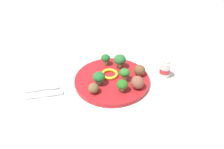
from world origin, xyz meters
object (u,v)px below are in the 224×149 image
object	(u,v)px
broccoli_floret_front_right	(122,85)
pepper_ring_front_left	(109,74)
meatball_front_left	(137,82)
knife	(44,95)
meatball_front_right	(94,88)
yogurt_bottle	(165,69)
plate	(112,80)
meatball_far_rim	(140,70)
broccoli_floret_near_rim	(125,73)
napkin	(42,93)
fork	(44,89)
broccoli_floret_mid_left	(120,60)
broccoli_floret_back_right	(99,77)
broccoli_floret_back_left	(106,58)

from	to	relation	value
broccoli_floret_front_right	pepper_ring_front_left	distance (m)	0.10
meatball_front_left	knife	world-z (taller)	meatball_front_left
meatball_front_right	yogurt_bottle	distance (m)	0.29
plate	meatball_front_left	distance (m)	0.11
meatball_far_rim	plate	bearing A→B (deg)	171.00
plate	meatball_front_left	world-z (taller)	meatball_front_left
broccoli_floret_near_rim	napkin	distance (m)	0.30
broccoli_floret_front_right	fork	size ratio (longest dim) A/B	0.37
napkin	meatball_front_right	bearing A→B (deg)	-25.13
meatball_front_right	yogurt_bottle	xyz separation A→B (m)	(0.29, 0.01, -0.00)
broccoli_floret_mid_left	yogurt_bottle	bearing A→B (deg)	-34.21
broccoli_floret_near_rim	meatball_far_rim	distance (m)	0.07
meatball_front_left	meatball_front_right	size ratio (longest dim) A/B	1.27
broccoli_floret_near_rim	broccoli_floret_front_right	xyz separation A→B (m)	(-0.03, -0.05, -0.00)
broccoli_floret_front_right	meatball_front_right	distance (m)	0.10
broccoli_floret_front_right	broccoli_floret_back_right	size ratio (longest dim) A/B	0.91
meatball_front_left	broccoli_floret_back_left	bearing A→B (deg)	106.27
broccoli_floret_near_rim	knife	size ratio (longest dim) A/B	0.34
pepper_ring_front_left	yogurt_bottle	world-z (taller)	yogurt_bottle
fork	pepper_ring_front_left	bearing A→B (deg)	-5.75
broccoli_floret_back_right	broccoli_floret_mid_left	bearing A→B (deg)	31.21
meatball_front_left	fork	xyz separation A→B (m)	(-0.31, 0.13, -0.03)
meatball_far_rim	fork	world-z (taller)	meatball_far_rim
plate	yogurt_bottle	bearing A→B (deg)	-11.64
meatball_far_rim	knife	bearing A→B (deg)	175.24
pepper_ring_front_left	napkin	distance (m)	0.26
broccoli_floret_front_right	broccoli_floret_mid_left	xyz separation A→B (m)	(0.05, 0.13, 0.01)
pepper_ring_front_left	napkin	world-z (taller)	pepper_ring_front_left
broccoli_floret_near_rim	knife	distance (m)	0.29
meatball_front_left	meatball_front_right	xyz separation A→B (m)	(-0.15, 0.03, -0.01)
meatball_front_right	napkin	size ratio (longest dim) A/B	0.22
pepper_ring_front_left	meatball_far_rim	bearing A→B (deg)	-20.97
broccoli_floret_mid_left	meatball_far_rim	xyz separation A→B (m)	(0.05, -0.07, -0.01)
meatball_front_left	meatball_front_right	world-z (taller)	meatball_front_left
broccoli_floret_near_rim	broccoli_floret_back_left	bearing A→B (deg)	102.93
meatball_front_right	meatball_far_rim	bearing A→B (deg)	8.87
broccoli_floret_near_rim	fork	xyz separation A→B (m)	(-0.29, 0.07, -0.04)
broccoli_floret_near_rim	plate	bearing A→B (deg)	149.07
meatball_far_rim	meatball_front_right	size ratio (longest dim) A/B	1.14
meatball_far_rim	knife	world-z (taller)	meatball_far_rim
broccoli_floret_back_right	meatball_front_left	distance (m)	0.14
broccoli_floret_front_right	meatball_front_right	xyz separation A→B (m)	(-0.09, 0.03, -0.01)
meatball_far_rim	pepper_ring_front_left	size ratio (longest dim) A/B	0.65
napkin	broccoli_floret_near_rim	bearing A→B (deg)	-10.70
broccoli_floret_mid_left	knife	distance (m)	0.31
yogurt_bottle	plate	bearing A→B (deg)	168.36
broccoli_floret_back_right	broccoli_floret_back_left	size ratio (longest dim) A/B	1.09
broccoli_floret_near_rim	broccoli_floret_mid_left	distance (m)	0.08
meatball_front_left	yogurt_bottle	world-z (taller)	yogurt_bottle
broccoli_floret_mid_left	broccoli_floret_back_left	xyz separation A→B (m)	(-0.04, 0.04, -0.01)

